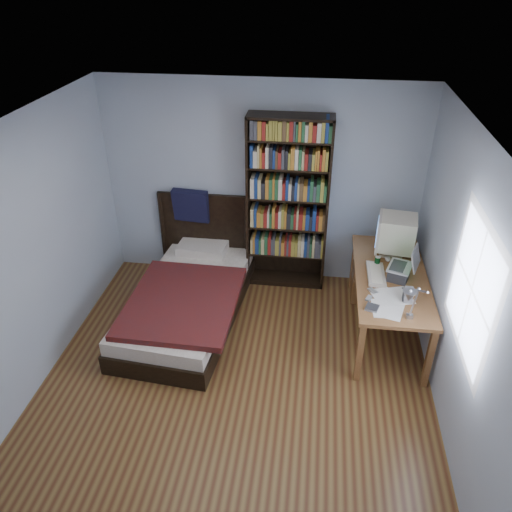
# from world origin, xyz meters

# --- Properties ---
(room) EXTENTS (4.20, 4.24, 2.50)m
(room) POSITION_xyz_m (0.03, -0.00, 1.25)
(room) COLOR #532C18
(room) RESTS_ON ground
(desk) EXTENTS (0.75, 1.71, 0.73)m
(desk) POSITION_xyz_m (1.51, 1.56, 0.42)
(desk) COLOR brown
(desk) RESTS_ON floor
(crt_monitor) EXTENTS (0.46, 0.42, 0.47)m
(crt_monitor) POSITION_xyz_m (1.55, 1.54, 1.00)
(crt_monitor) COLOR beige
(crt_monitor) RESTS_ON desk
(laptop) EXTENTS (0.37, 0.35, 0.36)m
(laptop) POSITION_xyz_m (1.59, 1.04, 0.83)
(laptop) COLOR #2D2D30
(laptop) RESTS_ON desk
(desk_lamp) EXTENTS (0.23, 0.50, 0.59)m
(desk_lamp) POSITION_xyz_m (1.48, 0.03, 1.21)
(desk_lamp) COLOR #99999E
(desk_lamp) RESTS_ON desk
(keyboard) EXTENTS (0.18, 0.46, 0.04)m
(keyboard) POSITION_xyz_m (1.34, 1.07, 0.75)
(keyboard) COLOR beige
(keyboard) RESTS_ON desk
(speaker) EXTENTS (0.08, 0.08, 0.16)m
(speaker) POSITION_xyz_m (1.61, 0.63, 0.81)
(speaker) COLOR gray
(speaker) RESTS_ON desk
(soda_can) EXTENTS (0.06, 0.06, 0.11)m
(soda_can) POSITION_xyz_m (1.37, 1.27, 0.78)
(soda_can) COLOR #06330C
(soda_can) RESTS_ON desk
(mouse) EXTENTS (0.06, 0.11, 0.04)m
(mouse) POSITION_xyz_m (1.49, 1.40, 0.75)
(mouse) COLOR silver
(mouse) RESTS_ON desk
(phone_silver) EXTENTS (0.11, 0.12, 0.02)m
(phone_silver) POSITION_xyz_m (1.29, 0.76, 0.74)
(phone_silver) COLOR silver
(phone_silver) RESTS_ON desk
(phone_grey) EXTENTS (0.08, 0.10, 0.02)m
(phone_grey) POSITION_xyz_m (1.24, 0.63, 0.74)
(phone_grey) COLOR gray
(phone_grey) RESTS_ON desk
(external_drive) EXTENTS (0.15, 0.15, 0.02)m
(external_drive) POSITION_xyz_m (1.26, 0.48, 0.74)
(external_drive) COLOR gray
(external_drive) RESTS_ON desk
(bookshelf) EXTENTS (0.97, 0.30, 2.14)m
(bookshelf) POSITION_xyz_m (0.33, 1.94, 1.08)
(bookshelf) COLOR black
(bookshelf) RESTS_ON floor
(bed) EXTENTS (1.29, 2.28, 1.16)m
(bed) POSITION_xyz_m (-0.72, 1.12, 0.25)
(bed) COLOR black
(bed) RESTS_ON floor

